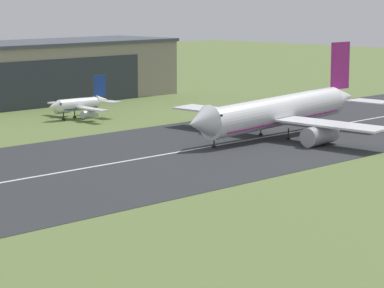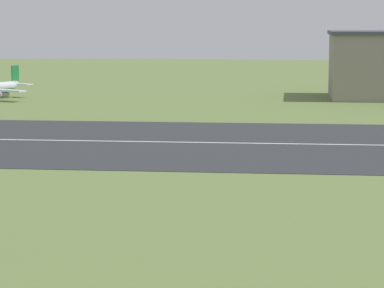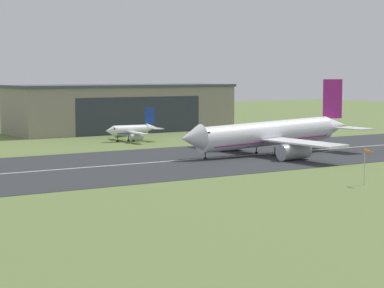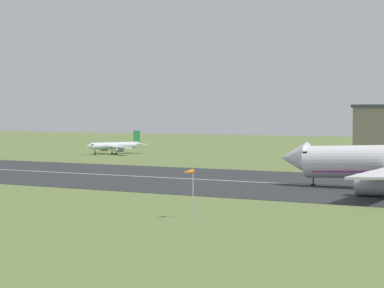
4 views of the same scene
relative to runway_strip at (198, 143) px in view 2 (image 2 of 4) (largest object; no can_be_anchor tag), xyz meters
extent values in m
plane|color=olive|center=(0.00, -61.90, -0.03)|extent=(692.68, 692.68, 0.00)
cube|color=#2B2D30|center=(0.00, 0.00, 0.00)|extent=(452.68, 54.46, 0.06)
cube|color=silver|center=(0.00, 0.00, 0.04)|extent=(407.41, 0.70, 0.01)
cone|color=silver|center=(-52.50, 77.36, 3.26)|extent=(2.94, 3.25, 1.99)
cube|color=silver|center=(-51.34, 65.95, 2.48)|extent=(9.90, 6.49, 0.40)
cylinder|color=#A8A8B2|center=(-52.26, 65.83, 1.54)|extent=(2.48, 3.18, 1.37)
cube|color=#1E7238|center=(-52.67, 77.00, 5.85)|extent=(1.29, 2.29, 3.76)
cube|color=silver|center=(-55.02, 78.57, 3.20)|extent=(3.96, 3.36, 0.24)
cube|color=silver|center=(-49.98, 76.15, 3.20)|extent=(3.96, 3.36, 0.24)
camera|label=1|loc=(-85.07, -116.08, 28.40)|focal=85.00mm
camera|label=2|loc=(14.22, -138.68, 19.11)|focal=85.00mm
camera|label=3|loc=(-59.09, -143.75, 19.88)|focal=70.00mm
camera|label=4|loc=(86.97, -135.57, 13.86)|focal=70.00mm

